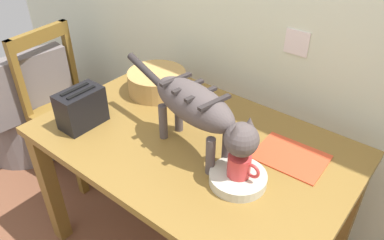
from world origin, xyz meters
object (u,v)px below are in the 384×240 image
Objects in this scene: wooden_chair_near at (69,107)px; magazine at (291,157)px; book_stack at (173,89)px; cat at (199,110)px; saucer_bowl at (238,178)px; wicker_armchair at (24,115)px; coffee_mug at (240,166)px; dining_table at (192,155)px; wicker_basket at (157,82)px; toaster at (81,108)px.

magazine is at bearing 87.77° from wooden_chair_near.
magazine is 1.33× the size of book_stack.
magazine is (0.30, 0.21, -0.21)m from cat.
wicker_armchair is (-1.77, 0.06, -0.49)m from saucer_bowl.
saucer_bowl is (0.21, -0.04, -0.19)m from cat.
coffee_mug is (0.22, -0.04, -0.13)m from cat.
dining_table is at bearing 162.00° from coffee_mug.
cat is 0.80× the size of wooden_chair_near.
dining_table is 1.44× the size of wooden_chair_near.
coffee_mug is at bearing -29.18° from book_stack.
wicker_armchair is at bearing -178.45° from dining_table.
book_stack is at bearing -116.25° from cat.
wicker_basket reaches higher than book_stack.
saucer_bowl is (0.29, -0.10, 0.11)m from dining_table.
wicker_armchair is (-1.02, 0.18, -0.55)m from toaster.
cat is 3.48× the size of saucer_bowl.
magazine is at bearing 135.85° from cat.
coffee_mug is 1.86m from wicker_armchair.
book_stack is 0.22× the size of wooden_chair_near.
book_stack is 0.49m from toaster.
wicker_armchair is (-1.14, -0.29, -0.49)m from book_stack.
toaster is (-0.75, -0.12, 0.07)m from saucer_bowl.
wicker_basket is at bearing 156.45° from coffee_mug.
magazine is at bearing 70.71° from saucer_bowl.
saucer_bowl is at bearing 77.25° from wooden_chair_near.
toaster is at bearing -154.25° from dining_table.
wooden_chair_near is (-0.72, -0.18, -0.31)m from book_stack.
book_stack is 0.26× the size of wicker_armchair.
wicker_basket is at bearing -144.60° from book_stack.
toaster is 0.76m from wooden_chair_near.
toaster is 1.18m from wicker_armchair.
toaster is at bearing -157.84° from magazine.
wooden_chair_near reaches higher than magazine.
saucer_bowl is at bearing 9.20° from toaster.
wooden_chair_near is at bearing -168.21° from wicker_basket.
toaster reaches higher than wicker_basket.
cat is 1.24m from wooden_chair_near.
coffee_mug is at bearing 77.27° from wooden_chair_near.
book_stack is at bearing 150.82° from coffee_mug.
magazine is 0.92× the size of wicker_basket.
book_stack is at bearing 75.41° from toaster.
coffee_mug reaches higher than wicker_armchair.
book_stack is at bearing 35.40° from wicker_basket.
saucer_bowl is 0.27× the size of wicker_armchair.
coffee_mug is 0.63× the size of toaster.
wooden_chair_near reaches higher than book_stack.
book_stack is 0.09m from wicker_basket.
cat is 0.55m from book_stack.
wicker_basket is 1.48× the size of toaster.
cat is 3.71× the size of toaster.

